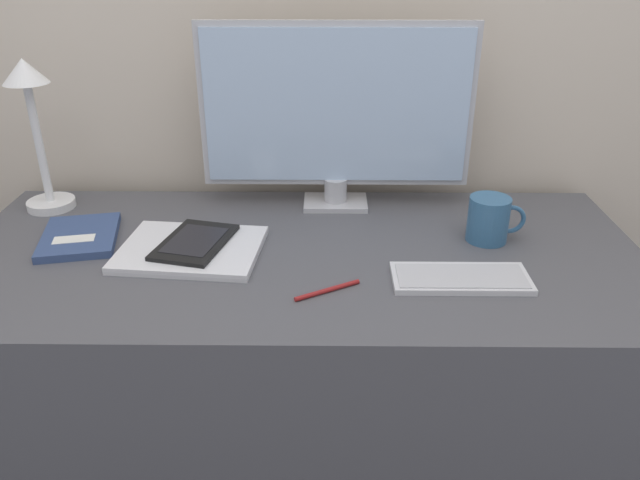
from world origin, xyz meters
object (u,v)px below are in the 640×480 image
Objects in this scene: keyboard at (461,278)px; coffee_mug at (489,219)px; desk_lamp at (34,118)px; monitor at (337,113)px; ereader at (195,242)px; notebook at (80,237)px; laptop at (191,249)px; pen at (327,291)px.

coffee_mug is (0.09, 0.18, 0.04)m from keyboard.
desk_lamp is at bearing 170.64° from coffee_mug.
ereader is (-0.30, -0.26, -0.21)m from monitor.
ereader is at bearing -174.60° from coffee_mug.
coffee_mug is (0.90, 0.01, 0.04)m from notebook.
desk_lamp is (-0.71, -0.03, -0.01)m from monitor.
ereader is at bearing -10.40° from notebook.
desk_lamp reaches higher than laptop.
monitor is at bearing 122.12° from keyboard.
coffee_mug is (0.64, 0.06, 0.03)m from ereader.
notebook is at bearing 167.35° from laptop.
pen is at bearing -21.96° from notebook.
coffee_mug is at bearing 33.29° from pen.
coffee_mug is 1.02× the size of pen.
desk_lamp is at bearing 149.46° from pen.
keyboard is at bearing -57.88° from monitor.
desk_lamp is 2.90× the size of pen.
pen is (0.69, -0.40, -0.22)m from desk_lamp.
laptop is at bearing -31.42° from desk_lamp.
ereader reaches higher than keyboard.
pen is (-0.02, -0.43, -0.23)m from monitor.
coffee_mug is (1.04, -0.17, -0.18)m from desk_lamp.
coffee_mug is at bearing -9.36° from desk_lamp.
ereader is (-0.54, 0.12, 0.01)m from keyboard.
notebook is at bearing -53.39° from desk_lamp.
coffee_mug is at bearing 63.00° from keyboard.
laptop is 1.42× the size of ereader.
pen is at bearing -146.71° from coffee_mug.
notebook is at bearing -179.28° from coffee_mug.
keyboard is 0.56m from laptop.
monitor is at bearing 149.32° from coffee_mug.
notebook is (0.14, -0.18, -0.22)m from desk_lamp.
coffee_mug reaches higher than pen.
laptop is 0.26m from notebook.
notebook reaches higher than pen.
coffee_mug reaches higher than ereader.
laptop is at bearing 168.21° from keyboard.
laptop is at bearing -139.30° from monitor.
coffee_mug is at bearing -30.68° from monitor.
keyboard reaches higher than pen.
laptop is 0.86× the size of desk_lamp.
ereader is 0.61× the size of desk_lamp.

